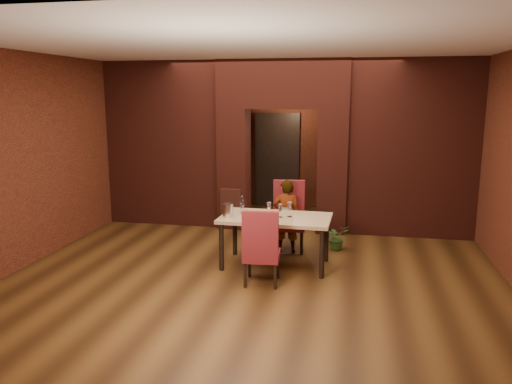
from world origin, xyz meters
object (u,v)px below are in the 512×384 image
Objects in this scene: chair_near at (262,246)px; wine_bucket at (228,210)px; chair_far at (289,217)px; water_bottle at (242,204)px; person_seated at (286,216)px; wine_glass_b at (280,211)px; potted_plant at (337,237)px; dining_table at (275,241)px; wine_glass_a at (269,209)px; wine_glass_c at (290,210)px.

chair_near is 0.93m from wine_bucket.
chair_far reaches higher than water_bottle.
chair_far is at bearing -114.05° from person_seated.
wine_glass_b is 0.47× the size of potted_plant.
water_bottle is (-0.54, 0.11, 0.52)m from dining_table.
water_bottle is (-0.43, 0.02, 0.04)m from wine_glass_a.
wine_glass_c reaches higher than dining_table.
water_bottle reaches higher than dining_table.
wine_glass_c is 0.81× the size of water_bottle.
chair_near is 0.90m from wine_glass_a.
person_seated is 2.84× the size of potted_plant.
wine_glass_c is at bearing 7.33° from dining_table.
wine_bucket is at bearing -121.01° from water_bottle.
wine_glass_a is 0.45× the size of potted_plant.
chair_far is 0.09m from person_seated.
dining_table is 8.09× the size of wine_glass_b.
wine_glass_a is 0.33m from wine_glass_c.
wine_glass_c is (0.14, -0.69, 0.27)m from person_seated.
wine_glass_a is 1.49m from potted_plant.
wine_glass_b is at bearing -13.76° from water_bottle.
person_seated reaches higher than water_bottle.
wine_glass_a is (-0.12, 0.09, 0.48)m from dining_table.
wine_glass_b is 0.64m from water_bottle.
person_seated is 4.39× the size of water_bottle.
potted_plant is (1.58, 1.13, -0.66)m from wine_bucket.
chair_near is 0.89m from wine_glass_c.
person_seated is at bearing 44.86° from water_bottle.
potted_plant is at bearing 54.83° from wine_glass_c.
chair_far is 4.19× the size of water_bottle.
wine_glass_a is at bearing 145.76° from wine_glass_b.
chair_near is 1.05m from water_bottle.
wine_glass_a reaches higher than potted_plant.
wine_glass_b is (0.01, -0.76, 0.26)m from person_seated.
person_seated reaches higher than chair_far.
dining_table is at bearing -99.06° from chair_near.
wine_bucket is 0.47× the size of potted_plant.
chair_far reaches higher than wine_bucket.
chair_near reaches higher than wine_glass_c.
wine_glass_b is 0.78m from wine_bucket.
chair_near reaches higher than dining_table.
chair_far is 1.08× the size of chair_near.
chair_far is 0.79m from wine_glass_a.
wine_glass_b is 0.91× the size of wine_glass_c.
chair_far is at bearing -99.80° from chair_near.
dining_table is at bearing -103.33° from chair_far.
potted_plant is (0.81, 1.02, -0.66)m from wine_glass_b.
chair_near is 3.87× the size of water_bottle.
chair_near is 5.54× the size of wine_glass_a.
wine_glass_b is at bearing 7.73° from wine_bucket.
person_seated is 6.07× the size of wine_bucket.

